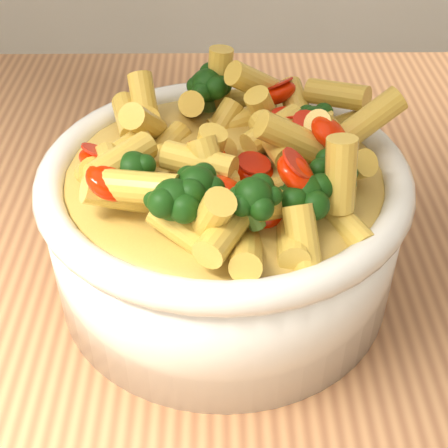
{
  "coord_description": "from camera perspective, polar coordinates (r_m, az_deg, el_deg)",
  "views": [
    {
      "loc": [
        -0.01,
        -0.41,
        1.26
      ],
      "look_at": [
        -0.01,
        -0.04,
        0.96
      ],
      "focal_mm": 50.0,
      "sensor_mm": 36.0,
      "label": 1
    }
  ],
  "objects": [
    {
      "name": "pasta_salad",
      "position": [
        0.43,
        0.0,
        7.49
      ],
      "size": [
        0.21,
        0.21,
        0.05
      ],
      "color": "#F4CC4D",
      "rests_on": "serving_bowl"
    },
    {
      "name": "table",
      "position": [
        0.62,
        0.48,
        -9.21
      ],
      "size": [
        1.2,
        0.8,
        0.9
      ],
      "color": "#BA7F50",
      "rests_on": "ground"
    },
    {
      "name": "serving_bowl",
      "position": [
        0.48,
        0.0,
        0.13
      ],
      "size": [
        0.27,
        0.27,
        0.12
      ],
      "color": "white",
      "rests_on": "table"
    }
  ]
}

